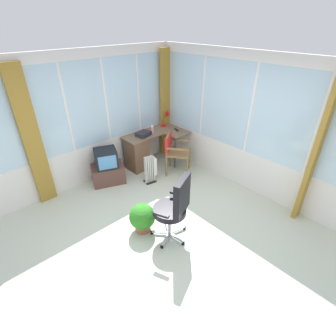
{
  "coord_description": "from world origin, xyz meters",
  "views": [
    {
      "loc": [
        -2.04,
        -2.2,
        2.96
      ],
      "look_at": [
        0.64,
        0.7,
        0.62
      ],
      "focal_mm": 27.23,
      "sensor_mm": 36.0,
      "label": 1
    }
  ],
  "objects_px": {
    "desk_lamp": "(167,117)",
    "tv_remote": "(177,130)",
    "desk": "(140,151)",
    "wooden_armchair": "(173,148)",
    "tv_on_stand": "(107,168)",
    "spray_bottle": "(152,129)",
    "office_chair": "(175,205)",
    "potted_plant": "(142,217)",
    "space_heater": "(151,169)",
    "paper_tray": "(143,134)"
  },
  "relations": [
    {
      "from": "spray_bottle",
      "to": "office_chair",
      "type": "height_order",
      "value": "office_chair"
    },
    {
      "from": "desk_lamp",
      "to": "tv_remote",
      "type": "distance_m",
      "value": 0.4
    },
    {
      "from": "potted_plant",
      "to": "paper_tray",
      "type": "bearing_deg",
      "value": 50.85
    },
    {
      "from": "tv_on_stand",
      "to": "potted_plant",
      "type": "bearing_deg",
      "value": -102.2
    },
    {
      "from": "desk",
      "to": "potted_plant",
      "type": "bearing_deg",
      "value": -126.25
    },
    {
      "from": "tv_remote",
      "to": "spray_bottle",
      "type": "height_order",
      "value": "spray_bottle"
    },
    {
      "from": "space_heater",
      "to": "potted_plant",
      "type": "xyz_separation_m",
      "value": [
        -0.99,
        -1.0,
        -0.04
      ]
    },
    {
      "from": "paper_tray",
      "to": "office_chair",
      "type": "distance_m",
      "value": 2.3
    },
    {
      "from": "wooden_armchair",
      "to": "tv_on_stand",
      "type": "relative_size",
      "value": 1.17
    },
    {
      "from": "desk_lamp",
      "to": "wooden_armchair",
      "type": "bearing_deg",
      "value": -123.54
    },
    {
      "from": "office_chair",
      "to": "tv_remote",
      "type": "bearing_deg",
      "value": 45.16
    },
    {
      "from": "desk_lamp",
      "to": "space_heater",
      "type": "xyz_separation_m",
      "value": [
        -1.07,
        -0.67,
        -0.68
      ]
    },
    {
      "from": "tv_on_stand",
      "to": "potted_plant",
      "type": "height_order",
      "value": "tv_on_stand"
    },
    {
      "from": "tv_on_stand",
      "to": "space_heater",
      "type": "xyz_separation_m",
      "value": [
        0.65,
        -0.6,
        -0.02
      ]
    },
    {
      "from": "paper_tray",
      "to": "wooden_armchair",
      "type": "distance_m",
      "value": 0.72
    },
    {
      "from": "tv_remote",
      "to": "tv_on_stand",
      "type": "bearing_deg",
      "value": -169.05
    },
    {
      "from": "desk_lamp",
      "to": "tv_remote",
      "type": "bearing_deg",
      "value": -92.96
    },
    {
      "from": "desk",
      "to": "space_heater",
      "type": "xyz_separation_m",
      "value": [
        -0.2,
        -0.62,
        -0.11
      ]
    },
    {
      "from": "desk_lamp",
      "to": "potted_plant",
      "type": "bearing_deg",
      "value": -140.98
    },
    {
      "from": "desk",
      "to": "potted_plant",
      "type": "height_order",
      "value": "desk"
    },
    {
      "from": "desk_lamp",
      "to": "spray_bottle",
      "type": "bearing_deg",
      "value": -169.74
    },
    {
      "from": "desk",
      "to": "office_chair",
      "type": "xyz_separation_m",
      "value": [
        -0.93,
        -2.08,
        0.22
      ]
    },
    {
      "from": "office_chair",
      "to": "potted_plant",
      "type": "xyz_separation_m",
      "value": [
        -0.26,
        0.46,
        -0.37
      ]
    },
    {
      "from": "wooden_armchair",
      "to": "space_heater",
      "type": "bearing_deg",
      "value": 178.73
    },
    {
      "from": "tv_remote",
      "to": "wooden_armchair",
      "type": "bearing_deg",
      "value": -121.64
    },
    {
      "from": "desk_lamp",
      "to": "tv_remote",
      "type": "relative_size",
      "value": 2.4
    },
    {
      "from": "paper_tray",
      "to": "tv_on_stand",
      "type": "relative_size",
      "value": 0.4
    },
    {
      "from": "office_chair",
      "to": "space_heater",
      "type": "bearing_deg",
      "value": 63.39
    },
    {
      "from": "desk",
      "to": "tv_remote",
      "type": "relative_size",
      "value": 8.95
    },
    {
      "from": "wooden_armchair",
      "to": "office_chair",
      "type": "bearing_deg",
      "value": -133.0
    },
    {
      "from": "spray_bottle",
      "to": "desk_lamp",
      "type": "bearing_deg",
      "value": 10.26
    },
    {
      "from": "spray_bottle",
      "to": "potted_plant",
      "type": "height_order",
      "value": "spray_bottle"
    },
    {
      "from": "desk",
      "to": "wooden_armchair",
      "type": "height_order",
      "value": "wooden_armchair"
    },
    {
      "from": "wooden_armchair",
      "to": "potted_plant",
      "type": "relative_size",
      "value": 1.83
    },
    {
      "from": "paper_tray",
      "to": "space_heater",
      "type": "bearing_deg",
      "value": -117.19
    },
    {
      "from": "desk",
      "to": "spray_bottle",
      "type": "xyz_separation_m",
      "value": [
        0.35,
        -0.04,
        0.44
      ]
    },
    {
      "from": "spray_bottle",
      "to": "tv_on_stand",
      "type": "bearing_deg",
      "value": 179.03
    },
    {
      "from": "wooden_armchair",
      "to": "potted_plant",
      "type": "height_order",
      "value": "wooden_armchair"
    },
    {
      "from": "tv_remote",
      "to": "wooden_armchair",
      "type": "height_order",
      "value": "wooden_armchair"
    },
    {
      "from": "desk_lamp",
      "to": "potted_plant",
      "type": "distance_m",
      "value": 2.75
    },
    {
      "from": "tv_on_stand",
      "to": "tv_remote",
      "type": "bearing_deg",
      "value": -8.73
    },
    {
      "from": "paper_tray",
      "to": "office_chair",
      "type": "xyz_separation_m",
      "value": [
        -1.04,
        -2.05,
        -0.16
      ]
    },
    {
      "from": "tv_remote",
      "to": "wooden_armchair",
      "type": "relative_size",
      "value": 0.17
    },
    {
      "from": "paper_tray",
      "to": "potted_plant",
      "type": "distance_m",
      "value": 2.12
    },
    {
      "from": "spray_bottle",
      "to": "tv_on_stand",
      "type": "xyz_separation_m",
      "value": [
        -1.19,
        0.02,
        -0.53
      ]
    },
    {
      "from": "office_chair",
      "to": "tv_on_stand",
      "type": "xyz_separation_m",
      "value": [
        0.08,
        2.05,
        -0.31
      ]
    },
    {
      "from": "spray_bottle",
      "to": "tv_remote",
      "type": "bearing_deg",
      "value": -25.24
    },
    {
      "from": "desk_lamp",
      "to": "space_heater",
      "type": "bearing_deg",
      "value": -147.81
    },
    {
      "from": "desk",
      "to": "space_heater",
      "type": "distance_m",
      "value": 0.66
    },
    {
      "from": "office_chair",
      "to": "space_heater",
      "type": "distance_m",
      "value": 1.66
    }
  ]
}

